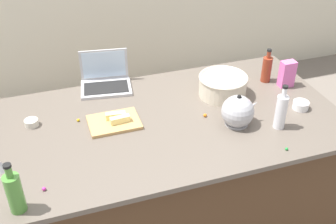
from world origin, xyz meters
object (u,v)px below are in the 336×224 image
(bottle_vinegar, at_px, (281,111))
(cutting_board, at_px, (114,122))
(laptop, at_px, (105,80))
(bottle_soy, at_px, (267,69))
(mixing_bowl_large, at_px, (223,85))
(candy_bag, at_px, (287,74))
(butter_stick_left, at_px, (120,119))
(kettle, at_px, (238,112))
(ramekin_medium, at_px, (301,105))
(butter_stick_right, at_px, (116,116))
(bottle_olive, at_px, (14,192))
(ramekin_small, at_px, (31,123))

(bottle_vinegar, height_order, cutting_board, bottle_vinegar)
(laptop, xyz_separation_m, bottle_soy, (1.00, -0.26, 0.04))
(mixing_bowl_large, bearing_deg, candy_bag, -3.15)
(butter_stick_left, bearing_deg, cutting_board, 143.00)
(bottle_soy, relative_size, candy_bag, 1.31)
(mixing_bowl_large, bearing_deg, bottle_soy, 12.05)
(mixing_bowl_large, relative_size, kettle, 1.40)
(laptop, distance_m, kettle, 0.88)
(mixing_bowl_large, distance_m, ramekin_medium, 0.47)
(bottle_soy, relative_size, kettle, 1.05)
(kettle, distance_m, butter_stick_right, 0.67)
(ramekin_medium, height_order, candy_bag, candy_bag)
(mixing_bowl_large, height_order, ramekin_medium, mixing_bowl_large)
(candy_bag, bearing_deg, kettle, -149.63)
(bottle_olive, distance_m, ramekin_medium, 1.61)
(bottle_vinegar, bearing_deg, candy_bag, 54.08)
(bottle_soy, relative_size, butter_stick_left, 2.03)
(mixing_bowl_large, relative_size, bottle_soy, 1.33)
(bottle_olive, distance_m, butter_stick_left, 0.73)
(bottle_soy, bearing_deg, kettle, -135.98)
(ramekin_small, bearing_deg, ramekin_medium, -11.98)
(ramekin_small, bearing_deg, kettle, -17.42)
(mixing_bowl_large, bearing_deg, ramekin_small, 178.30)
(kettle, distance_m, butter_stick_left, 0.64)
(ramekin_small, xyz_separation_m, ramekin_medium, (1.50, -0.32, 0.00))
(bottle_vinegar, xyz_separation_m, butter_stick_left, (-0.82, 0.29, -0.07))
(cutting_board, distance_m, butter_stick_left, 0.05)
(laptop, relative_size, bottle_soy, 1.52)
(bottle_vinegar, relative_size, ramekin_medium, 2.81)
(butter_stick_right, distance_m, ramekin_small, 0.46)
(candy_bag, bearing_deg, butter_stick_left, -175.29)
(butter_stick_left, bearing_deg, ramekin_medium, -9.38)
(mixing_bowl_large, bearing_deg, bottle_vinegar, -69.48)
(cutting_board, bearing_deg, candy_bag, 3.44)
(laptop, relative_size, butter_stick_right, 3.08)
(cutting_board, distance_m, ramekin_small, 0.45)
(laptop, distance_m, ramekin_small, 0.56)
(bottle_vinegar, height_order, candy_bag, bottle_vinegar)
(kettle, bearing_deg, cutting_board, 161.65)
(butter_stick_right, xyz_separation_m, ramekin_medium, (1.05, -0.22, -0.01))
(bottle_vinegar, xyz_separation_m, kettle, (-0.20, 0.10, -0.03))
(bottle_olive, relative_size, ramekin_medium, 2.72)
(ramekin_medium, bearing_deg, bottle_olive, -169.23)
(bottle_soy, bearing_deg, mixing_bowl_large, -167.95)
(mixing_bowl_large, xyz_separation_m, butter_stick_left, (-0.66, -0.11, -0.03))
(butter_stick_left, bearing_deg, mixing_bowl_large, 9.70)
(bottle_olive, height_order, ramekin_medium, bottle_olive)
(mixing_bowl_large, height_order, bottle_olive, bottle_olive)
(laptop, distance_m, mixing_bowl_large, 0.73)
(kettle, height_order, ramekin_small, kettle)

